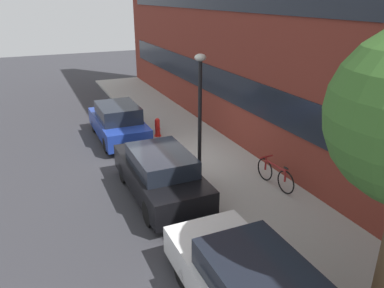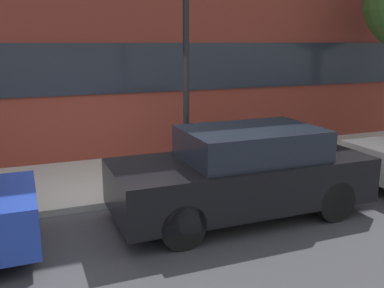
# 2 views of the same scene
# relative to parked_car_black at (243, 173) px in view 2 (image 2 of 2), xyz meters

# --- Properties ---
(ground_plane) EXTENTS (56.00, 56.00, 0.00)m
(ground_plane) POSITION_rel_parked_car_black_xyz_m (-1.84, 1.05, -0.71)
(ground_plane) COLOR #333338
(sidewalk_strip) EXTENTS (28.00, 2.80, 0.11)m
(sidewalk_strip) POSITION_rel_parked_car_black_xyz_m (-1.84, 2.45, -0.65)
(sidewalk_strip) COLOR #9E9E99
(sidewalk_strip) RESTS_ON ground_plane
(parked_car_black) EXTENTS (4.03, 1.63, 1.41)m
(parked_car_black) POSITION_rel_parked_car_black_xyz_m (0.00, 0.00, 0.00)
(parked_car_black) COLOR black
(parked_car_black) RESTS_ON ground_plane
(bicycle) EXTENTS (1.62, 0.44, 0.78)m
(bicycle) POSITION_rel_parked_car_black_xyz_m (0.96, 3.16, -0.21)
(bicycle) COLOR black
(bicycle) RESTS_ON sidewalk_strip
(lamp_post) EXTENTS (0.32, 0.32, 3.72)m
(lamp_post) POSITION_rel_parked_car_black_xyz_m (-0.42, 1.40, 1.77)
(lamp_post) COLOR black
(lamp_post) RESTS_ON sidewalk_strip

